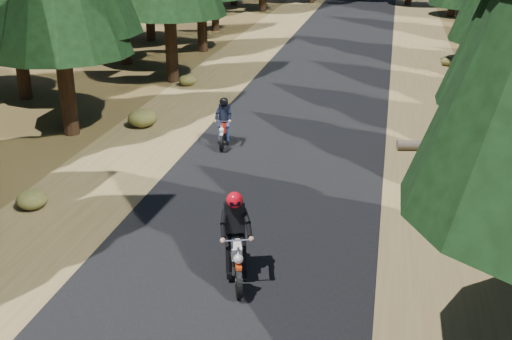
% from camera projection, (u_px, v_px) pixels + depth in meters
% --- Properties ---
extents(ground, '(120.00, 120.00, 0.00)m').
position_uv_depth(ground, '(242.00, 240.00, 14.34)').
color(ground, '#443118').
rests_on(ground, ground).
extents(road, '(6.00, 100.00, 0.01)m').
position_uv_depth(road, '(281.00, 162.00, 18.88)').
color(road, black).
rests_on(road, ground).
extents(shoulder_l, '(3.20, 100.00, 0.01)m').
position_uv_depth(shoulder_l, '(134.00, 151.00, 19.77)').
color(shoulder_l, brown).
rests_on(shoulder_l, ground).
extents(shoulder_r, '(3.20, 100.00, 0.01)m').
position_uv_depth(shoulder_r, '(442.00, 174.00, 18.00)').
color(shoulder_r, brown).
rests_on(shoulder_r, ground).
extents(log_near, '(5.88, 1.44, 0.32)m').
position_uv_depth(log_near, '(493.00, 146.00, 19.77)').
color(log_near, '#4C4233').
rests_on(log_near, ground).
extents(understory_shrubs, '(14.75, 28.69, 0.63)m').
position_uv_depth(understory_shrubs, '(349.00, 146.00, 19.43)').
color(understory_shrubs, '#474C1E').
rests_on(understory_shrubs, ground).
extents(rider_lead, '(1.19, 2.10, 1.80)m').
position_uv_depth(rider_lead, '(236.00, 252.00, 12.56)').
color(rider_lead, white).
rests_on(rider_lead, road).
extents(rider_follow, '(0.73, 1.75, 1.51)m').
position_uv_depth(rider_follow, '(224.00, 130.00, 20.08)').
color(rider_follow, '#96160A').
rests_on(rider_follow, road).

